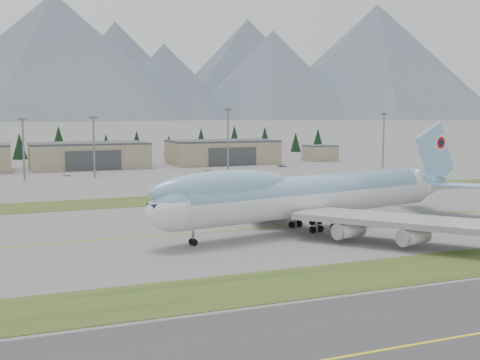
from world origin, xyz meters
name	(u,v)px	position (x,y,z in m)	size (l,w,h in m)	color
ground	(269,227)	(0.00, 0.00, 0.00)	(7000.00, 7000.00, 0.00)	slate
grass_strip_near	(380,273)	(0.00, -38.00, 0.00)	(400.00, 14.00, 0.08)	#354C1B
grass_strip_far	(200,198)	(0.00, 45.00, 0.00)	(400.00, 18.00, 0.08)	#354C1B
taxiway_line_main	(269,227)	(0.00, 0.00, 0.00)	(400.00, 0.40, 0.02)	yellow
boeing_747_freighter	(309,195)	(6.26, -5.12, 6.93)	(80.16, 67.54, 21.02)	white
hangar_center	(89,155)	(-15.00, 149.90, 5.39)	(48.00, 26.60, 10.80)	tan
hangar_right	(222,152)	(45.00, 149.90, 5.39)	(48.00, 26.60, 10.80)	tan
control_shed	(320,153)	(95.00, 148.00, 3.80)	(14.00, 12.00, 7.60)	tan
floodlight_masts	(93,133)	(-18.73, 109.50, 15.99)	(206.20, 8.69, 24.84)	gray
service_vehicle_a	(67,176)	(-27.30, 119.10, 0.00)	(1.43, 3.55, 1.21)	white
service_vehicle_b	(208,172)	(25.54, 112.78, 0.00)	(1.17, 3.34, 1.10)	gold
service_vehicle_c	(282,167)	(62.88, 123.61, 0.00)	(1.80, 4.44, 1.29)	#A1A2A5
conifer_belt	(93,143)	(-4.28, 211.84, 7.40)	(271.79, 15.13, 16.78)	black
mountain_ridge_front	(13,57)	(5.23, 2145.06, 216.31)	(4282.73, 1120.34, 495.56)	#515D6C
mountain_ridge_rear	(33,62)	(113.76, 2900.00, 264.60)	(4524.87, 1045.20, 522.60)	#515D6C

